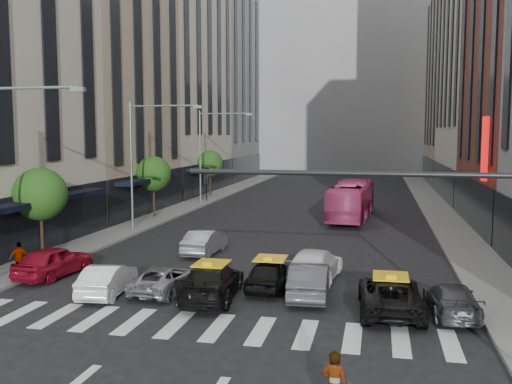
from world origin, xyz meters
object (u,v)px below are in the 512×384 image
Objects in this scene: car_white_front at (108,279)px; bus at (351,201)px; car_red at (54,261)px; streetlamp_far at (209,144)px; taxi_left at (212,282)px; taxi_center at (270,274)px; pedestrian_far at (20,258)px; streetlamp_mid at (144,148)px.

car_white_front is 25.78m from bus.
car_red reaches higher than car_white_front.
taxi_left is at bearing -73.14° from streetlamp_far.
taxi_center is 0.37× the size of bus.
pedestrian_far reaches higher than car_white_front.
taxi_left is 10.16m from pedestrian_far.
pedestrian_far is (-1.45, -0.57, 0.19)m from car_red.
streetlamp_mid is 18.28m from taxi_center.
streetlamp_mid is 1.72× the size of taxi_left.
car_red is 25.47m from bus.
streetlamp_far is 5.59× the size of pedestrian_far.
car_red is 2.78× the size of pedestrian_far.
taxi_left is (8.60, -2.04, -0.01)m from car_red.
car_red is at bearing -88.34° from streetlamp_far.
streetlamp_far reaches higher than car_white_front.
car_red is at bearing 62.88° from bus.
bus reaches higher than car_red.
car_white_front is 1.00× the size of taxi_center.
streetlamp_far is 32.96m from taxi_left.
pedestrian_far is (-5.45, 1.74, 0.28)m from car_white_front.
taxi_center is at bearing -173.12° from car_red.
streetlamp_far is at bearing -65.73° from taxi_center.
car_red is 0.86× the size of taxi_left.
streetlamp_far is 30.10m from pedestrian_far.
streetlamp_mid is 17.11m from bus.
streetlamp_mid is at bearing -46.04° from taxi_center.
streetlamp_mid reaches higher than pedestrian_far.
streetlamp_far reaches higher than pedestrian_far.
bus is at bearing -117.69° from car_white_front.
pedestrian_far is (-0.61, -29.68, -4.95)m from streetlamp_far.
taxi_left is at bearing 83.18° from bus.
bus is at bearing -158.56° from pedestrian_far.
streetlamp_mid reaches higher than taxi_left.
streetlamp_far is 1.72× the size of taxi_left.
car_red is 0.40× the size of bus.
streetlamp_far is 32.23m from car_white_front.
car_red is at bearing -17.97° from taxi_left.
taxi_center is at bearing -141.55° from taxi_left.
streetlamp_mid is 2.01× the size of car_red.
streetlamp_far is 2.20× the size of car_white_front.
bus is 26.73m from pedestrian_far.
car_red is 1.10× the size of taxi_center.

